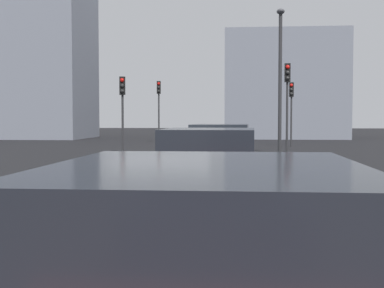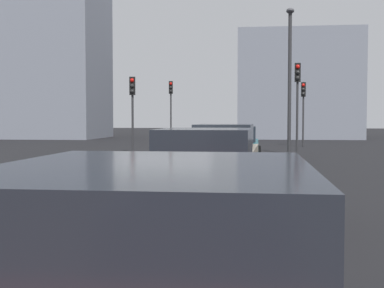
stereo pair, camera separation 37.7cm
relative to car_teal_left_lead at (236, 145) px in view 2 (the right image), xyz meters
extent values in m
cube|color=black|center=(-8.29, 1.52, -0.83)|extent=(160.00, 160.00, 0.20)
cube|color=#19606B|center=(0.06, 0.00, -0.15)|extent=(4.74, 1.81, 0.64)
cube|color=#1E232B|center=(-0.18, 0.00, 0.47)|extent=(2.14, 1.59, 0.59)
cylinder|color=black|center=(1.53, -0.90, -0.41)|extent=(0.64, 0.22, 0.64)
cylinder|color=black|center=(1.53, 0.89, -0.41)|extent=(0.64, 0.22, 0.64)
cylinder|color=black|center=(-1.41, -0.89, -0.41)|extent=(0.64, 0.22, 0.64)
cylinder|color=black|center=(-1.40, 0.90, -0.41)|extent=(0.64, 0.22, 0.64)
cube|color=red|center=(-2.32, -0.64, -0.03)|extent=(0.03, 0.20, 0.11)
cube|color=red|center=(-2.32, 0.65, -0.03)|extent=(0.03, 0.20, 0.11)
cube|color=tan|center=(-5.97, 0.08, -0.11)|extent=(4.39, 1.95, 0.72)
cube|color=#1E232B|center=(-6.19, 0.09, 0.59)|extent=(2.00, 1.65, 0.67)
cylinder|color=black|center=(-4.67, -0.86, -0.41)|extent=(0.65, 0.24, 0.64)
cylinder|color=black|center=(-4.60, 0.94, -0.41)|extent=(0.65, 0.24, 0.64)
cylinder|color=black|center=(-7.35, -0.77, -0.41)|extent=(0.65, 0.24, 0.64)
cylinder|color=black|center=(-7.28, 1.03, -0.41)|extent=(0.65, 0.24, 0.64)
cube|color=maroon|center=(-8.17, -0.49, 0.02)|extent=(0.04, 0.20, 0.11)
cube|color=maroon|center=(-8.13, 0.81, 0.02)|extent=(0.04, 0.20, 0.11)
cube|color=#510F16|center=(-11.71, 0.07, -0.11)|extent=(4.55, 1.93, 0.71)
cube|color=#1E232B|center=(-11.93, 0.07, 0.58)|extent=(2.07, 1.65, 0.67)
cylinder|color=black|center=(-10.34, -0.88, -0.41)|extent=(0.65, 0.24, 0.64)
cylinder|color=black|center=(-10.29, 0.93, -0.41)|extent=(0.65, 0.24, 0.64)
cylinder|color=black|center=(-13.13, -0.80, -0.41)|extent=(0.65, 0.24, 0.64)
cylinder|color=black|center=(-13.08, 1.01, -0.41)|extent=(0.65, 0.24, 0.64)
cube|color=red|center=(-13.99, -0.52, 0.02)|extent=(0.04, 0.20, 0.11)
cube|color=red|center=(-13.95, 0.78, 0.02)|extent=(0.04, 0.20, 0.11)
cube|color=#1E232B|center=(-18.55, -0.28, 0.54)|extent=(2.09, 1.66, 0.64)
cylinder|color=#2D2D30|center=(16.14, 5.27, 1.04)|extent=(0.11, 0.11, 3.53)
cube|color=black|center=(16.08, 5.26, 3.26)|extent=(0.23, 0.30, 0.90)
sphere|color=red|center=(15.97, 5.25, 3.53)|extent=(0.20, 0.20, 0.20)
sphere|color=black|center=(15.97, 5.25, 3.26)|extent=(0.20, 0.20, 0.20)
sphere|color=black|center=(15.97, 5.25, 2.99)|extent=(0.20, 0.20, 0.20)
cylinder|color=#2D2D30|center=(12.39, -3.72, 0.85)|extent=(0.11, 0.11, 3.14)
cube|color=black|center=(12.33, -3.71, 2.87)|extent=(0.23, 0.30, 0.90)
sphere|color=red|center=(12.22, -3.70, 3.14)|extent=(0.20, 0.20, 0.20)
sphere|color=black|center=(12.22, -3.70, 2.87)|extent=(0.20, 0.20, 0.20)
sphere|color=black|center=(12.22, -3.70, 2.60)|extent=(0.20, 0.20, 0.20)
cylinder|color=#2D2D30|center=(4.56, 5.32, 0.76)|extent=(0.11, 0.11, 2.96)
cube|color=black|center=(4.50, 5.32, 2.69)|extent=(0.24, 0.31, 0.90)
sphere|color=red|center=(4.39, 5.30, 2.96)|extent=(0.20, 0.20, 0.20)
sphere|color=black|center=(4.39, 5.30, 2.69)|extent=(0.20, 0.20, 0.20)
sphere|color=black|center=(4.39, 5.30, 2.42)|extent=(0.20, 0.20, 0.20)
cylinder|color=#2D2D30|center=(4.73, -2.78, 1.05)|extent=(0.11, 0.11, 3.56)
cube|color=black|center=(4.67, -2.77, 3.28)|extent=(0.21, 0.29, 0.90)
sphere|color=red|center=(4.56, -2.77, 3.55)|extent=(0.20, 0.20, 0.20)
sphere|color=black|center=(4.56, -2.77, 3.28)|extent=(0.20, 0.20, 0.20)
sphere|color=black|center=(4.56, -2.77, 3.01)|extent=(0.20, 0.20, 0.20)
cylinder|color=#2D2D30|center=(3.01, -2.30, 2.53)|extent=(0.16, 0.16, 6.50)
ellipsoid|color=#4C4C51|center=(3.01, -2.30, 5.90)|extent=(0.56, 0.36, 0.24)
cube|color=gray|center=(28.90, -4.48, 3.96)|extent=(11.34, 10.51, 9.36)
cube|color=gray|center=(24.83, 17.52, 7.39)|extent=(8.24, 8.93, 16.23)
camera|label=1|loc=(-21.37, -0.45, 1.11)|focal=49.55mm
camera|label=2|loc=(-21.33, -0.83, 1.11)|focal=49.55mm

